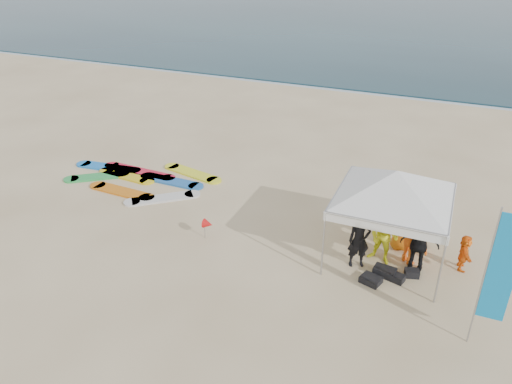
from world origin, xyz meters
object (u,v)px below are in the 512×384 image
at_px(feather_flag, 500,271).
at_px(person_black_a, 359,240).
at_px(canopy_tent, 398,171).
at_px(person_seated, 464,253).
at_px(marker_pennant, 208,224).
at_px(surfboard_spread, 140,179).
at_px(person_orange_a, 413,236).
at_px(person_black_b, 420,244).
at_px(person_yellow, 384,236).
at_px(person_orange_b, 406,220).

bearing_deg(feather_flag, person_black_a, 149.12).
bearing_deg(person_black_a, canopy_tent, 17.89).
distance_m(person_seated, marker_pennant, 6.98).
bearing_deg(surfboard_spread, marker_pennant, -31.44).
bearing_deg(marker_pennant, surfboard_spread, 148.56).
distance_m(person_orange_a, canopy_tent, 1.90).
height_order(canopy_tent, surfboard_spread, canopy_tent).
bearing_deg(person_orange_a, canopy_tent, 47.23).
bearing_deg(canopy_tent, person_black_b, -19.34).
relative_size(person_seated, surfboard_spread, 0.19).
distance_m(person_yellow, surfboard_spread, 9.10).
bearing_deg(person_seated, person_orange_b, 70.17).
bearing_deg(surfboard_spread, person_black_b, -10.13).
bearing_deg(person_black_a, person_black_b, -13.23).
xyz_separation_m(person_yellow, feather_flag, (2.54, -2.27, 1.18)).
relative_size(person_seated, feather_flag, 0.30).
height_order(person_black_b, canopy_tent, canopy_tent).
bearing_deg(marker_pennant, feather_flag, -11.24).
bearing_deg(person_black_b, person_seated, -154.08).
xyz_separation_m(feather_flag, marker_pennant, (-7.37, 1.46, -1.49)).
bearing_deg(person_black_a, feather_flag, -56.99).
height_order(person_black_b, surfboard_spread, person_black_b).
bearing_deg(person_black_a, marker_pennant, 159.22).
relative_size(person_seated, marker_pennant, 1.59).
xyz_separation_m(person_orange_b, surfboard_spread, (-9.35, 0.81, -0.89)).
bearing_deg(person_yellow, person_orange_b, 76.15).
bearing_deg(person_orange_a, marker_pennant, 53.32).
bearing_deg(person_seated, marker_pennant, 94.44).
bearing_deg(person_black_a, person_orange_b, 25.73).
relative_size(person_orange_b, feather_flag, 0.55).
xyz_separation_m(person_black_a, marker_pennant, (-4.26, -0.40, -0.31)).
relative_size(person_black_a, marker_pennant, 2.52).
bearing_deg(person_seated, person_orange_a, 93.11).
xyz_separation_m(person_black_b, surfboard_spread, (-9.82, 1.76, -0.80)).
bearing_deg(person_orange_b, person_orange_a, 100.81).
xyz_separation_m(person_seated, marker_pennant, (-6.86, -1.30, -0.01)).
xyz_separation_m(person_yellow, surfboard_spread, (-8.90, 1.69, -0.77)).
relative_size(person_orange_b, marker_pennant, 2.90).
height_order(person_black_a, surfboard_spread, person_black_a).
bearing_deg(person_seated, surfboard_spread, 77.47).
relative_size(person_yellow, feather_flag, 0.48).
height_order(person_yellow, canopy_tent, canopy_tent).
height_order(person_black_a, person_orange_a, person_orange_a).
bearing_deg(person_seated, person_yellow, 97.59).
bearing_deg(person_orange_b, marker_pennant, 5.07).
distance_m(person_orange_a, feather_flag, 3.35).
relative_size(person_yellow, surfboard_spread, 0.30).
relative_size(person_black_a, surfboard_spread, 0.30).
height_order(person_seated, surfboard_spread, person_seated).
height_order(person_black_a, feather_flag, feather_flag).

